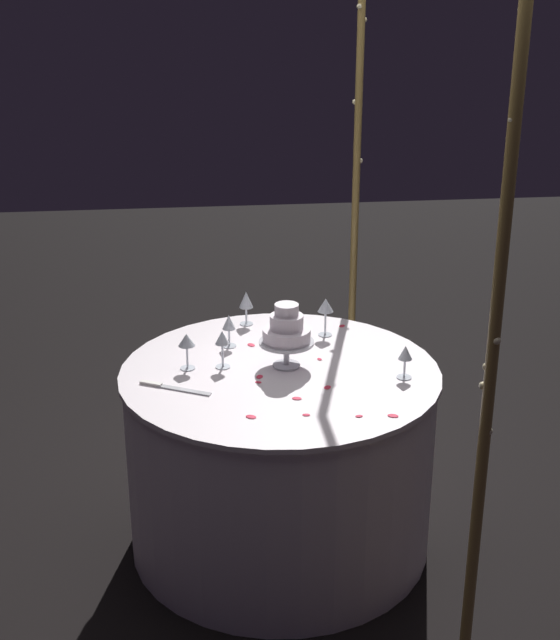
{
  "coord_description": "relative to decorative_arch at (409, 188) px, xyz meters",
  "views": [
    {
      "loc": [
        3.14,
        -0.37,
        2.23
      ],
      "look_at": [
        0.0,
        0.0,
        1.0
      ],
      "focal_mm": 49.1,
      "sensor_mm": 36.0,
      "label": 1
    }
  ],
  "objects": [
    {
      "name": "wine_glass_5",
      "position": [
        -0.05,
        -0.71,
        -0.6
      ],
      "size": [
        0.06,
        0.06,
        0.16
      ],
      "color": "silver",
      "rests_on": "main_table"
    },
    {
      "name": "rose_petal_1",
      "position": [
        0.4,
        -0.44,
        -0.72
      ],
      "size": [
        0.02,
        0.03,
        0.0
      ],
      "primitive_type": "ellipsoid",
      "rotation": [
        0.0,
        0.0,
        1.37
      ],
      "color": "#E02D47",
      "rests_on": "main_table"
    },
    {
      "name": "wine_glass_0",
      "position": [
        -0.34,
        -0.25,
        -0.59
      ],
      "size": [
        0.07,
        0.07,
        0.17
      ],
      "color": "silver",
      "rests_on": "main_table"
    },
    {
      "name": "rose_petal_11",
      "position": [
        0.11,
        -0.58,
        -0.72
      ],
      "size": [
        0.03,
        0.03,
        0.0
      ],
      "primitive_type": "ellipsoid",
      "rotation": [
        0.0,
        0.0,
        1.1
      ],
      "color": "#E02D47",
      "rests_on": "main_table"
    },
    {
      "name": "main_table",
      "position": [
        0.0,
        -0.49,
        -1.12
      ],
      "size": [
        1.28,
        1.28,
        0.79
      ],
      "color": "white",
      "rests_on": "ground"
    },
    {
      "name": "wine_glass_4",
      "position": [
        -0.27,
        -0.67,
        -0.62
      ],
      "size": [
        0.06,
        0.06,
        0.14
      ],
      "color": "silver",
      "rests_on": "main_table"
    },
    {
      "name": "rose_petal_3",
      "position": [
        0.06,
        -0.57,
        -0.72
      ],
      "size": [
        0.04,
        0.04,
        0.0
      ],
      "primitive_type": "ellipsoid",
      "rotation": [
        0.0,
        0.0,
        2.81
      ],
      "color": "#E02D47",
      "rests_on": "main_table"
    },
    {
      "name": "wine_glass_3",
      "position": [
        -0.51,
        -0.58,
        -0.61
      ],
      "size": [
        0.06,
        0.06,
        0.16
      ],
      "color": "silver",
      "rests_on": "main_table"
    },
    {
      "name": "tiered_cake",
      "position": [
        -0.04,
        -0.46,
        -0.57
      ],
      "size": [
        0.22,
        0.22,
        0.26
      ],
      "color": "silver",
      "rests_on": "main_table"
    },
    {
      "name": "cake_knife",
      "position": [
        0.12,
        -0.92,
        -0.72
      ],
      "size": [
        0.16,
        0.27,
        0.01
      ],
      "color": "silver",
      "rests_on": "main_table"
    },
    {
      "name": "rose_petal_8",
      "position": [
        -0.08,
        -0.31,
        -0.72
      ],
      "size": [
        0.03,
        0.02,
        0.0
      ],
      "primitive_type": "ellipsoid",
      "rotation": [
        0.0,
        0.0,
        3.35
      ],
      "color": "#E02D47",
      "rests_on": "main_table"
    },
    {
      "name": "rose_petal_5",
      "position": [
        -0.27,
        -0.58,
        -0.72
      ],
      "size": [
        0.05,
        0.04,
        0.0
      ],
      "primitive_type": "ellipsoid",
      "rotation": [
        0.0,
        0.0,
        0.45
      ],
      "color": "#E02D47",
      "rests_on": "main_table"
    },
    {
      "name": "rose_petal_10",
      "position": [
        0.26,
        -0.46,
        -0.72
      ],
      "size": [
        0.04,
        0.04,
        0.0
      ],
      "primitive_type": "ellipsoid",
      "rotation": [
        0.0,
        0.0,
        1.26
      ],
      "color": "#E02D47",
      "rests_on": "main_table"
    },
    {
      "name": "rose_petal_6",
      "position": [
        0.44,
        -0.14,
        -0.72
      ],
      "size": [
        0.04,
        0.05,
        0.0
      ],
      "primitive_type": "ellipsoid",
      "rotation": [
        0.0,
        0.0,
        4.31
      ],
      "color": "#E02D47",
      "rests_on": "main_table"
    },
    {
      "name": "rose_petal_0",
      "position": [
        -0.44,
        -0.16,
        -0.72
      ],
      "size": [
        0.04,
        0.04,
        0.0
      ],
      "primitive_type": "ellipsoid",
      "rotation": [
        0.0,
        0.0,
        2.45
      ],
      "color": "#E02D47",
      "rests_on": "main_table"
    },
    {
      "name": "wine_glass_2",
      "position": [
        -0.06,
        -0.85,
        -0.61
      ],
      "size": [
        0.07,
        0.07,
        0.15
      ],
      "color": "silver",
      "rests_on": "main_table"
    },
    {
      "name": "rose_petal_2",
      "position": [
        0.18,
        -0.33,
        -0.72
      ],
      "size": [
        0.04,
        0.04,
        0.0
      ],
      "primitive_type": "ellipsoid",
      "rotation": [
        0.0,
        0.0,
        2.59
      ],
      "color": "#E02D47",
      "rests_on": "main_table"
    },
    {
      "name": "rose_petal_9",
      "position": [
        -0.36,
        -0.4,
        -0.72
      ],
      "size": [
        0.03,
        0.02,
        0.0
      ],
      "primitive_type": "ellipsoid",
      "rotation": [
        0.0,
        0.0,
        2.88
      ],
      "color": "#E02D47",
      "rests_on": "main_table"
    },
    {
      "name": "rose_petal_7",
      "position": [
        0.39,
        -0.64,
        -0.72
      ],
      "size": [
        0.05,
        0.05,
        0.0
      ],
      "primitive_type": "ellipsoid",
      "rotation": [
        0.0,
        0.0,
        0.96
      ],
      "color": "#E02D47",
      "rests_on": "main_table"
    },
    {
      "name": "wine_glass_1",
      "position": [
        0.13,
        -0.02,
        -0.62
      ],
      "size": [
        0.06,
        0.06,
        0.13
      ],
      "color": "silver",
      "rests_on": "main_table"
    },
    {
      "name": "rose_petal_4",
      "position": [
        0.43,
        -0.26,
        -0.72
      ],
      "size": [
        0.02,
        0.03,
        0.0
      ],
      "primitive_type": "ellipsoid",
      "rotation": [
        0.0,
        0.0,
        4.78
      ],
      "color": "#E02D47",
      "rests_on": "main_table"
    },
    {
      "name": "ground_plane",
      "position": [
        0.0,
        -0.49,
        -1.51
      ],
      "size": [
        12.0,
        12.0,
        0.0
      ],
      "primitive_type": "plane",
      "color": "black"
    },
    {
      "name": "decorative_arch",
      "position": [
        0.0,
        0.0,
        0.0
      ],
      "size": [
        1.99,
        0.06,
        2.34
      ],
      "color": "olive",
      "rests_on": "ground"
    }
  ]
}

